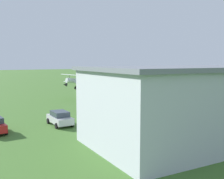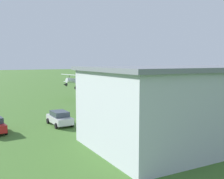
% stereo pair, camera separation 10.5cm
% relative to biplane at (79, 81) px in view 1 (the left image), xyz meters
% --- Properties ---
extents(ground_plane, '(400.00, 400.00, 0.00)m').
position_rel_biplane_xyz_m(ground_plane, '(-6.83, -3.98, -3.63)').
color(ground_plane, '#3D6628').
extents(biplane, '(7.16, 8.29, 3.62)m').
position_rel_biplane_xyz_m(biplane, '(0.00, 0.00, 0.00)').
color(biplane, silver).
extents(car_silver, '(2.17, 4.39, 1.64)m').
position_rel_biplane_xyz_m(car_silver, '(10.20, 19.29, -2.78)').
color(car_silver, '#B7B7BC').
rests_on(car_silver, ground_plane).
extents(person_crossing_taxiway, '(0.54, 0.54, 1.54)m').
position_rel_biplane_xyz_m(person_crossing_taxiway, '(-16.60, 17.29, -2.86)').
color(person_crossing_taxiway, '#33723F').
rests_on(person_crossing_taxiway, ground_plane).
extents(person_near_hangar_door, '(0.50, 0.50, 1.76)m').
position_rel_biplane_xyz_m(person_near_hangar_door, '(-17.17, 14.84, -2.74)').
color(person_near_hangar_door, navy).
rests_on(person_near_hangar_door, ground_plane).
extents(person_at_fence_line, '(0.46, 0.46, 1.63)m').
position_rel_biplane_xyz_m(person_at_fence_line, '(-7.56, 15.11, -2.81)').
color(person_at_fence_line, '#3F3F47').
rests_on(person_at_fence_line, ground_plane).
extents(windsock, '(1.42, 0.63, 5.89)m').
position_rel_biplane_xyz_m(windsock, '(-15.56, -19.07, 1.56)').
color(windsock, silver).
rests_on(windsock, ground_plane).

